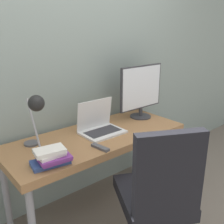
% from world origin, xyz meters
% --- Properties ---
extents(wall_back, '(8.00, 0.05, 2.60)m').
position_xyz_m(wall_back, '(0.00, 0.69, 1.30)').
color(wall_back, gray).
rests_on(wall_back, ground_plane).
extents(desk, '(1.54, 0.63, 0.73)m').
position_xyz_m(desk, '(0.00, 0.31, 0.67)').
color(desk, '#996B42').
rests_on(desk, ground_plane).
extents(laptop, '(0.35, 0.26, 0.27)m').
position_xyz_m(laptop, '(0.06, 0.35, 0.79)').
color(laptop, silver).
rests_on(laptop, desk).
extents(monitor, '(0.52, 0.21, 0.51)m').
position_xyz_m(monitor, '(0.61, 0.40, 1.01)').
color(monitor, '#333338').
rests_on(monitor, desk).
extents(desk_lamp, '(0.11, 0.28, 0.42)m').
position_xyz_m(desk_lamp, '(-0.50, 0.35, 1.05)').
color(desk_lamp, '#4C4C51').
rests_on(desk_lamp, desk).
extents(office_chair, '(0.63, 0.66, 1.05)m').
position_xyz_m(office_chair, '(-0.03, -0.39, 0.57)').
color(office_chair, black).
rests_on(office_chair, ground_plane).
extents(book_stack, '(0.26, 0.20, 0.12)m').
position_xyz_m(book_stack, '(-0.52, 0.11, 0.79)').
color(book_stack, '#334C8C').
rests_on(book_stack, desk).
extents(tv_remote, '(0.06, 0.16, 0.02)m').
position_xyz_m(tv_remote, '(-0.14, 0.09, 0.74)').
color(tv_remote, '#4C4C51').
rests_on(tv_remote, desk).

